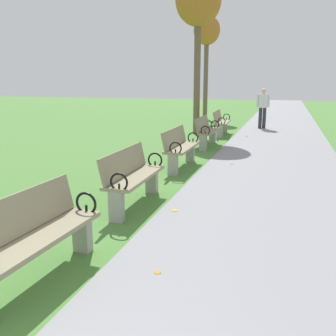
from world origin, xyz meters
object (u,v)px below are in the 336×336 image
at_px(park_bench_3, 133,176).
at_px(pedestrian_walking, 263,106).
at_px(park_bench_6, 221,122).
at_px(tree_1, 198,4).
at_px(park_bench_4, 180,147).
at_px(tree_2, 207,34).
at_px(park_bench_5, 207,131).
at_px(park_bench_2, 33,236).

xyz_separation_m(park_bench_3, pedestrian_walking, (1.31, 10.55, 0.44)).
relative_size(park_bench_6, tree_1, 0.29).
relative_size(park_bench_4, tree_2, 0.31).
xyz_separation_m(park_bench_4, tree_1, (-0.97, 5.64, 4.09)).
xyz_separation_m(park_bench_5, tree_2, (-1.81, 8.27, 3.74)).
bearing_deg(park_bench_2, pedestrian_walking, 84.23).
xyz_separation_m(tree_1, tree_2, (-0.85, 5.54, -0.35)).
distance_m(park_bench_5, pedestrian_walking, 5.08).
bearing_deg(park_bench_2, tree_2, 96.32).
height_order(tree_1, pedestrian_walking, tree_1).
relative_size(park_bench_2, tree_2, 0.32).
relative_size(park_bench_5, tree_2, 0.31).
xyz_separation_m(park_bench_4, park_bench_5, (0.00, 2.91, 0.00)).
bearing_deg(park_bench_2, park_bench_5, 90.00).
relative_size(park_bench_3, park_bench_4, 1.00).
height_order(park_bench_3, park_bench_4, same).
distance_m(park_bench_2, tree_1, 11.62).
xyz_separation_m(park_bench_3, tree_1, (-0.97, 8.39, 4.09)).
bearing_deg(tree_2, park_bench_3, -82.58).
bearing_deg(tree_1, park_bench_4, -80.28).
bearing_deg(park_bench_5, tree_1, 109.48).
distance_m(park_bench_4, park_bench_5, 2.91).
height_order(park_bench_6, tree_2, tree_2).
bearing_deg(tree_1, park_bench_3, -83.43).
xyz_separation_m(park_bench_2, park_bench_6, (-0.00, 10.66, 0.00)).
height_order(park_bench_4, tree_1, tree_1).
bearing_deg(park_bench_4, pedestrian_walking, 80.44).
bearing_deg(park_bench_2, tree_1, 95.10).
relative_size(tree_1, tree_2, 1.09).
bearing_deg(pedestrian_walking, park_bench_6, -119.41).
distance_m(tree_2, pedestrian_walking, 5.66).
bearing_deg(park_bench_4, tree_1, 99.72).
height_order(park_bench_3, park_bench_5, same).
bearing_deg(park_bench_3, pedestrian_walking, 82.90).
height_order(park_bench_5, tree_1, tree_1).
distance_m(park_bench_2, tree_2, 16.89).
distance_m(tree_1, tree_2, 5.61).
bearing_deg(park_bench_5, tree_2, 102.37).
bearing_deg(park_bench_3, park_bench_4, 90.00).
bearing_deg(tree_2, park_bench_2, -83.68).
bearing_deg(park_bench_2, park_bench_3, 90.00).
bearing_deg(tree_1, pedestrian_walking, 43.45).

